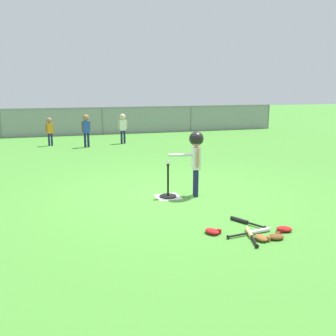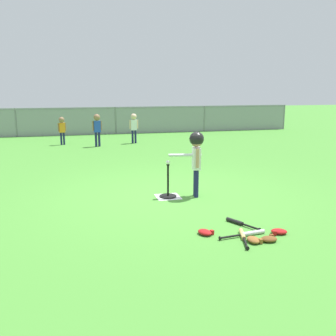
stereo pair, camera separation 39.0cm
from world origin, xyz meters
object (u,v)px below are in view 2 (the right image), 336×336
(batter_child, at_px, (196,151))
(spare_bat_silver, at_px, (249,234))
(spare_bat_wood, at_px, (243,236))
(glove_by_plate, at_px, (279,231))
(glove_tossed_aside, at_px, (205,232))
(glove_near_bats, at_px, (269,239))
(fielder_near_right, at_px, (97,126))
(fielder_near_left, at_px, (62,127))
(spare_bat_black, at_px, (238,223))
(fielder_deep_center, at_px, (134,124))
(glove_outfield_drop, at_px, (254,240))
(baseball_on_tee, at_px, (168,162))
(batting_tee, at_px, (168,192))

(batter_child, xyz_separation_m, spare_bat_silver, (0.13, -2.00, -0.84))
(spare_bat_wood, height_order, glove_by_plate, glove_by_plate)
(glove_by_plate, bearing_deg, glove_tossed_aside, 167.69)
(spare_bat_silver, distance_m, glove_near_bats, 0.30)
(fielder_near_right, distance_m, glove_by_plate, 8.81)
(batter_child, relative_size, fielder_near_left, 1.25)
(spare_bat_black, bearing_deg, batter_child, 96.02)
(fielder_deep_center, distance_m, glove_outfield_drop, 9.25)
(spare_bat_wood, bearing_deg, spare_bat_silver, 29.06)
(baseball_on_tee, height_order, batter_child, batter_child)
(spare_bat_silver, relative_size, spare_bat_black, 1.26)
(glove_outfield_drop, bearing_deg, spare_bat_wood, 114.96)
(glove_near_bats, bearing_deg, glove_outfield_drop, 174.85)
(spare_bat_black, bearing_deg, glove_near_bats, -78.73)
(batter_child, bearing_deg, fielder_near_right, 102.01)
(baseball_on_tee, height_order, fielder_near_left, fielder_near_left)
(baseball_on_tee, xyz_separation_m, glove_tossed_aside, (0.06, -1.91, -0.62))
(spare_bat_wood, bearing_deg, fielder_deep_center, 90.50)
(batter_child, bearing_deg, glove_by_plate, -74.62)
(baseball_on_tee, distance_m, glove_outfield_drop, 2.47)
(spare_bat_silver, height_order, spare_bat_black, same)
(batting_tee, distance_m, glove_near_bats, 2.47)
(spare_bat_wood, relative_size, glove_by_plate, 2.32)
(glove_outfield_drop, bearing_deg, spare_bat_black, 83.53)
(fielder_deep_center, height_order, glove_outfield_drop, fielder_deep_center)
(baseball_on_tee, distance_m, fielder_deep_center, 6.92)
(batting_tee, xyz_separation_m, glove_tossed_aside, (0.06, -1.91, -0.06))
(glove_near_bats, bearing_deg, fielder_near_left, 106.79)
(spare_bat_silver, height_order, glove_by_plate, glove_by_plate)
(batting_tee, height_order, glove_tossed_aside, batting_tee)
(spare_bat_silver, bearing_deg, fielder_deep_center, 91.22)
(batting_tee, xyz_separation_m, glove_outfield_drop, (0.59, -2.32, -0.06))
(batter_child, bearing_deg, batting_tee, 169.98)
(fielder_deep_center, relative_size, glove_tossed_aside, 3.96)
(fielder_near_left, relative_size, glove_tossed_aside, 3.64)
(batting_tee, height_order, spare_bat_wood, batting_tee)
(batting_tee, bearing_deg, batter_child, -10.02)
(batter_child, distance_m, spare_bat_black, 1.78)
(baseball_on_tee, height_order, glove_by_plate, baseball_on_tee)
(fielder_deep_center, relative_size, spare_bat_black, 1.90)
(spare_bat_wood, xyz_separation_m, glove_by_plate, (0.55, 0.02, 0.01))
(baseball_on_tee, relative_size, glove_tossed_aside, 0.28)
(fielder_near_right, height_order, glove_by_plate, fielder_near_right)
(fielder_near_left, height_order, spare_bat_black, fielder_near_left)
(baseball_on_tee, xyz_separation_m, fielder_near_left, (-2.05, 7.13, -0.03))
(baseball_on_tee, relative_size, fielder_deep_center, 0.07)
(fielder_near_right, relative_size, glove_tossed_aside, 4.11)
(batter_child, height_order, glove_by_plate, batter_child)
(spare_bat_wood, xyz_separation_m, glove_near_bats, (0.29, -0.18, 0.01))
(spare_bat_wood, distance_m, glove_by_plate, 0.55)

